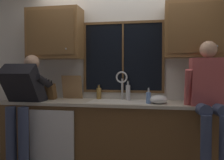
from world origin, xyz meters
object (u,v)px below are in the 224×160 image
Objects in this scene: mixing_bowl at (158,99)px; bottle_green_glass at (99,93)px; bottle_tall_clear at (128,92)px; knife_block at (51,92)px; soap_dispenser at (148,98)px; person_standing at (23,99)px; cutting_board at (72,87)px; person_sitting_on_counter at (209,91)px.

bottle_green_glass reaches higher than mixing_bowl.
bottle_green_glass is 0.77× the size of bottle_tall_clear.
knife_block is 1.52m from mixing_bowl.
soap_dispenser is (-0.12, -0.03, 0.02)m from mixing_bowl.
person_standing is at bearing -173.87° from soap_dispenser.
knife_block is at bearing 172.57° from soap_dispenser.
cutting_board is at bearing 165.46° from mixing_bowl.
person_sitting_on_counter is at bearing -11.01° from soap_dispenser.
mixing_bowl is (-0.57, 0.16, -0.13)m from person_sitting_on_counter.
bottle_green_glass is (0.40, 0.01, -0.08)m from cutting_board.
bottle_tall_clear is at bearing 156.30° from person_sitting_on_counter.
person_sitting_on_counter is at bearing 0.94° from person_standing.
mixing_bowl is at bearing 6.55° from person_standing.
person_standing is 5.64× the size of bottle_tall_clear.
cutting_board is (-1.82, 0.48, -0.01)m from person_sitting_on_counter.
person_standing is at bearing -132.49° from cutting_board.
person_sitting_on_counter is 1.88m from cutting_board.
knife_block is 1.40m from soap_dispenser.
soap_dispenser is at bearing -26.58° from bottle_green_glass.
mixing_bowl is 0.50m from bottle_tall_clear.
bottle_green_glass is at bearing 31.32° from person_standing.
mixing_bowl is (1.51, -0.15, -0.06)m from knife_block.
person_sitting_on_counter reaches higher than mixing_bowl.
mixing_bowl is at bearing -14.54° from cutting_board.
cutting_board is (0.48, 0.52, 0.13)m from person_standing.
person_sitting_on_counter is at bearing -15.67° from mixing_bowl.
bottle_tall_clear reaches higher than mixing_bowl.
mixing_bowl is (1.25, -0.32, -0.12)m from cutting_board.
person_standing reaches higher than cutting_board.
soap_dispenser is at bearing -17.22° from cutting_board.
bottle_green_glass is (0.66, 0.18, -0.02)m from knife_block.
knife_block is 0.93× the size of cutting_board.
cutting_board is 1.64× the size of bottle_green_glass.
bottle_green_glass is 0.44m from bottle_tall_clear.
mixing_bowl is 0.91m from bottle_green_glass.
person_standing is 1.03m from bottle_green_glass.
person_sitting_on_counter is at bearing -8.63° from knife_block.
knife_block reaches higher than soap_dispenser.
knife_block is at bearing -164.52° from bottle_green_glass.
soap_dispenser is 0.42m from bottle_tall_clear.
person_standing is 4.49× the size of cutting_board.
knife_block is at bearing 174.13° from mixing_bowl.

